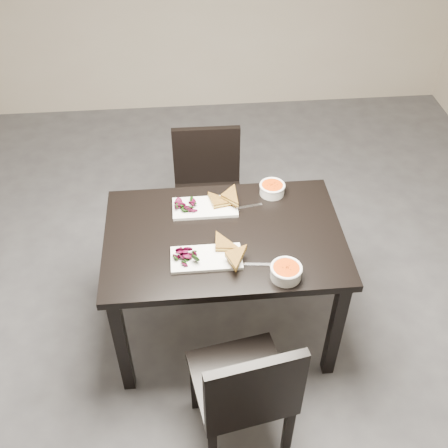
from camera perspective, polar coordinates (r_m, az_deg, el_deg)
name	(u,v)px	position (r m, az deg, el deg)	size (l,w,h in m)	color
ground	(188,314)	(3.30, -3.80, -9.55)	(5.00, 5.00, 0.00)	#47474C
room_shell	(167,10)	(2.19, -6.10, 21.72)	(5.02, 5.02, 2.81)	beige
table	(224,248)	(2.75, 0.00, -2.61)	(1.20, 0.80, 0.75)	black
chair_near	(246,390)	(2.45, 2.33, -17.23)	(0.49, 0.49, 0.85)	black
chair_far	(208,187)	(3.40, -1.71, 3.91)	(0.42, 0.42, 0.85)	black
plate_near	(206,258)	(2.55, -1.89, -3.65)	(0.34, 0.17, 0.02)	white
sandwich_near	(220,250)	(2.54, -0.46, -2.76)	(0.17, 0.13, 0.05)	#8E621D
salad_near	(185,255)	(2.53, -4.17, -3.29)	(0.11, 0.09, 0.05)	black
soup_bowl_near	(286,271)	(2.47, 6.62, -5.01)	(0.15, 0.15, 0.07)	white
cutlery_near	(252,264)	(2.54, 3.04, -4.30)	(0.18, 0.02, 0.00)	silver
plate_far	(205,207)	(2.83, -2.04, 1.77)	(0.34, 0.17, 0.02)	white
sandwich_far	(217,203)	(2.80, -0.71, 2.22)	(0.17, 0.13, 0.06)	#8E621D
salad_far	(186,204)	(2.81, -4.09, 2.15)	(0.11, 0.10, 0.05)	black
soup_bowl_far	(272,188)	(2.92, 5.14, 3.80)	(0.14, 0.14, 0.06)	white
cutlery_far	(246,207)	(2.84, 2.34, 1.84)	(0.18, 0.02, 0.00)	silver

